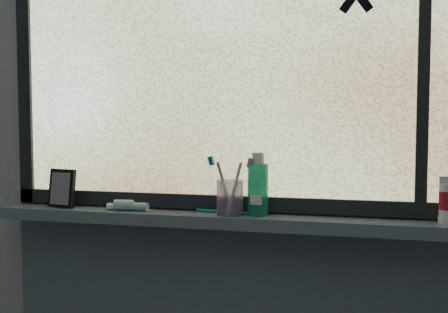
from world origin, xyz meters
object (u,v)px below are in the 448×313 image
Objects in this scene: toothbrush_cup at (230,198)px; mouthwash_bottle at (258,184)px; cream_tube at (446,198)px; vanity_mirror at (62,188)px.

mouthwash_bottle is at bearing 7.89° from toothbrush_cup.
mouthwash_bottle is (0.09, 0.01, 0.05)m from toothbrush_cup.
cream_tube is at bearing 1.74° from toothbrush_cup.
mouthwash_bottle is 0.56m from cream_tube.
vanity_mirror is 1.36× the size of cream_tube.
vanity_mirror reaches higher than cream_tube.
vanity_mirror is at bearing 179.21° from toothbrush_cup.
toothbrush_cup is at bearing -178.26° from cream_tube.
toothbrush_cup is at bearing 11.29° from vanity_mirror.
toothbrush_cup is (0.61, -0.01, -0.01)m from vanity_mirror.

